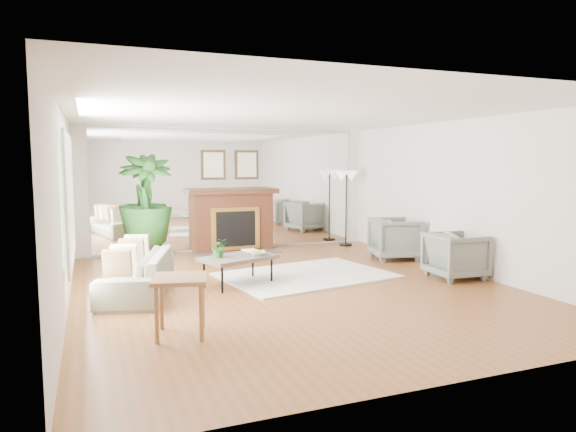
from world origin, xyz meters
name	(u,v)px	position (x,y,z in m)	size (l,w,h in m)	color
ground	(292,287)	(0.00, 0.00, 0.00)	(7.00, 7.00, 0.00)	brown
wall_left	(64,208)	(-2.99, 0.00, 1.25)	(0.02, 7.00, 2.50)	silver
wall_right	(462,196)	(2.99, 0.00, 1.25)	(0.02, 7.00, 2.50)	silver
wall_back	(230,189)	(0.00, 3.49, 1.25)	(6.00, 0.02, 2.50)	silver
mirror_panel	(230,189)	(0.00, 3.47, 1.25)	(5.40, 0.04, 2.40)	silver
window_panel	(68,198)	(-2.96, 0.40, 1.35)	(0.04, 2.40, 1.50)	#B2E09E
fireplace	(233,219)	(0.00, 3.26, 0.66)	(1.85, 0.83, 2.05)	brown
area_rug	(306,275)	(0.47, 0.60, 0.01)	(2.56, 1.83, 0.03)	white
coffee_table	(238,259)	(-0.69, 0.41, 0.40)	(1.24, 0.98, 0.43)	#585046
sofa	(138,274)	(-2.12, 0.43, 0.28)	(1.94, 0.76, 0.57)	gray
armchair_back	(395,238)	(2.60, 1.32, 0.39)	(0.83, 0.85, 0.78)	gray
armchair_front	(456,255)	(2.60, -0.38, 0.36)	(0.77, 0.79, 0.72)	gray
side_table	(180,286)	(-1.86, -1.50, 0.53)	(0.66, 0.66, 0.63)	olive
potted_ficus	(146,203)	(-1.71, 3.10, 1.05)	(0.97, 0.97, 1.96)	black
floor_lamp	(346,182)	(2.46, 3.04, 1.38)	(0.53, 0.29, 1.62)	black
tabletop_plant	(219,248)	(-0.98, 0.41, 0.58)	(0.26, 0.22, 0.29)	#2A6B27
fruit_bowl	(257,253)	(-0.41, 0.38, 0.46)	(0.24, 0.24, 0.06)	olive
book	(245,251)	(-0.51, 0.71, 0.44)	(0.21, 0.29, 0.02)	olive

